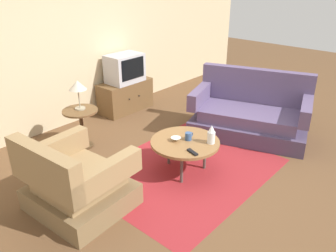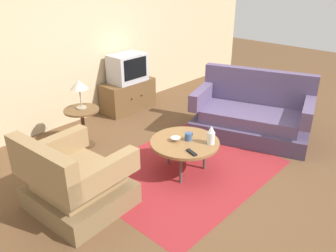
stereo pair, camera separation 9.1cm
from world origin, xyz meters
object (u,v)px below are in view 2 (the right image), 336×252
television (127,68)px  couch (252,116)px  tv_remote_dark (192,152)px  table_lamp (79,86)px  side_table (83,120)px  tv_stand (128,96)px  bowl (176,139)px  armchair (74,183)px  mug (188,136)px  vase (211,135)px  coffee_table (185,143)px

television → couch: bearing=-74.7°
tv_remote_dark → table_lamp: bearing=-156.1°
side_table → tv_stand: 1.45m
bowl → side_table: bearing=105.0°
armchair → side_table: 1.41m
television → tv_remote_dark: television is taller
table_lamp → mug: table_lamp is taller
armchair → vase: armchair is taller
table_lamp → bowl: size_ratio=3.27×
couch → bowl: couch is taller
television → table_lamp: (-1.30, -0.53, 0.12)m
vase → armchair: bearing=156.6°
vase → tv_remote_dark: bearing=177.0°
couch → coffee_table: couch is taller
couch → television: 2.23m
television → tv_remote_dark: 2.53m
couch → television: size_ratio=3.03×
tv_stand → television: television is taller
vase → tv_remote_dark: size_ratio=1.39×
table_lamp → mug: bearing=-72.5°
mug → couch: bearing=-2.6°
vase → tv_stand: bearing=72.8°
vase → tv_remote_dark: (-0.34, 0.02, -0.10)m
table_lamp → side_table: bearing=-131.7°
armchair → television: (2.20, 1.66, 0.46)m
television → side_table: bearing=-157.4°
coffee_table → tv_stand: 2.24m
television → vase: bearing=-107.4°
bowl → tv_remote_dark: (-0.10, -0.33, -0.01)m
tv_stand → bowl: tv_stand is taller
coffee_table → side_table: size_ratio=1.50×
side_table → mug: bearing=-71.4°
armchair → couch: (2.77, -0.45, 0.00)m
bowl → television: bearing=63.9°
couch → side_table: 2.46m
armchair → vase: (1.48, -0.64, 0.23)m
television → bowl: (-0.95, -1.95, -0.32)m
couch → vase: size_ratio=8.00×
television → vase: television is taller
vase → television: bearing=72.6°
vase → bowl: vase is taller
tv_remote_dark → tv_stand: bearing=171.2°
side_table → mug: 1.57m
table_lamp → tv_remote_dark: 1.83m
tv_stand → vase: bearing=-107.2°
armchair → coffee_table: (1.32, -0.38, 0.09)m
side_table → tv_stand: size_ratio=0.59×
side_table → coffee_table: bearing=-73.1°
table_lamp → vase: size_ratio=1.74×
couch → table_lamp: (-1.88, 1.58, 0.58)m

